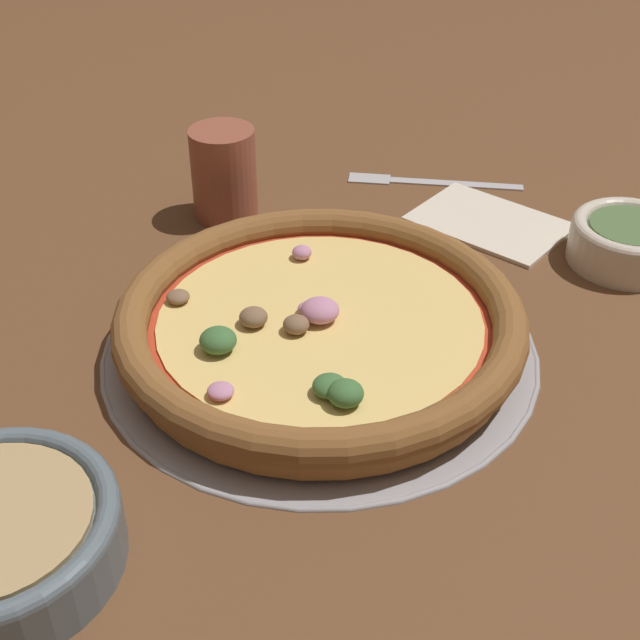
# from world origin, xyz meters

# --- Properties ---
(ground_plane) EXTENTS (3.00, 3.00, 0.00)m
(ground_plane) POSITION_xyz_m (0.00, 0.00, 0.00)
(ground_plane) COLOR brown
(pizza_tray) EXTENTS (0.35, 0.35, 0.01)m
(pizza_tray) POSITION_xyz_m (0.00, 0.00, 0.00)
(pizza_tray) COLOR #9E9EA3
(pizza_tray) RESTS_ON ground_plane
(pizza) EXTENTS (0.33, 0.33, 0.04)m
(pizza) POSITION_xyz_m (0.00, -0.00, 0.03)
(pizza) COLOR #A86B33
(pizza) RESTS_ON pizza_tray
(bowl_far) EXTENTS (0.11, 0.11, 0.04)m
(bowl_far) POSITION_xyz_m (-0.04, 0.31, 0.02)
(bowl_far) COLOR beige
(bowl_far) RESTS_ON ground_plane
(drinking_cup) EXTENTS (0.06, 0.06, 0.09)m
(drinking_cup) POSITION_xyz_m (-0.25, -0.02, 0.05)
(drinking_cup) COLOR brown
(drinking_cup) RESTS_ON ground_plane
(napkin) EXTENTS (0.18, 0.16, 0.01)m
(napkin) POSITION_xyz_m (-0.14, 0.22, 0.00)
(napkin) COLOR beige
(napkin) RESTS_ON ground_plane
(fork) EXTENTS (0.10, 0.18, 0.00)m
(fork) POSITION_xyz_m (-0.25, 0.20, 0.00)
(fork) COLOR #B7B7BC
(fork) RESTS_ON ground_plane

